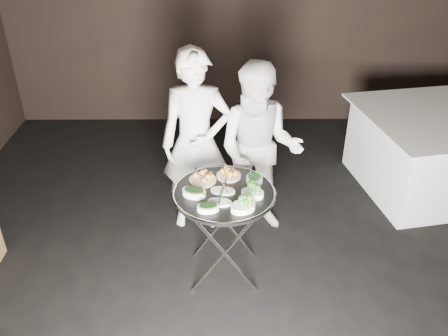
{
  "coord_description": "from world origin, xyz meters",
  "views": [
    {
      "loc": [
        -0.24,
        -2.6,
        2.83
      ],
      "look_at": [
        -0.22,
        0.55,
        0.95
      ],
      "focal_mm": 38.0,
      "sensor_mm": 36.0,
      "label": 1
    }
  ],
  "objects_px": {
    "waiter_left": "(196,143)",
    "serving_tray": "(224,193)",
    "dining_table": "(431,152)",
    "tray_stand": "(224,231)",
    "waiter_right": "(259,150)"
  },
  "relations": [
    {
      "from": "tray_stand",
      "to": "dining_table",
      "type": "height_order",
      "value": "dining_table"
    },
    {
      "from": "waiter_left",
      "to": "waiter_right",
      "type": "height_order",
      "value": "waiter_left"
    },
    {
      "from": "waiter_left",
      "to": "dining_table",
      "type": "xyz_separation_m",
      "value": [
        2.43,
        0.6,
        -0.43
      ]
    },
    {
      "from": "serving_tray",
      "to": "waiter_left",
      "type": "relative_size",
      "value": 0.46
    },
    {
      "from": "waiter_left",
      "to": "serving_tray",
      "type": "bearing_deg",
      "value": -73.47
    },
    {
      "from": "waiter_right",
      "to": "serving_tray",
      "type": "bearing_deg",
      "value": -102.77
    },
    {
      "from": "waiter_left",
      "to": "dining_table",
      "type": "height_order",
      "value": "waiter_left"
    },
    {
      "from": "tray_stand",
      "to": "serving_tray",
      "type": "xyz_separation_m",
      "value": [
        0.0,
        0.0,
        0.36
      ]
    },
    {
      "from": "tray_stand",
      "to": "serving_tray",
      "type": "distance_m",
      "value": 0.36
    },
    {
      "from": "serving_tray",
      "to": "dining_table",
      "type": "xyz_separation_m",
      "value": [
        2.19,
        1.34,
        -0.39
      ]
    },
    {
      "from": "waiter_right",
      "to": "dining_table",
      "type": "relative_size",
      "value": 1.09
    },
    {
      "from": "serving_tray",
      "to": "waiter_right",
      "type": "bearing_deg",
      "value": 65.67
    },
    {
      "from": "tray_stand",
      "to": "waiter_left",
      "type": "xyz_separation_m",
      "value": [
        -0.24,
        0.74,
        0.41
      ]
    },
    {
      "from": "dining_table",
      "to": "waiter_right",
      "type": "bearing_deg",
      "value": -161.16
    },
    {
      "from": "tray_stand",
      "to": "waiter_left",
      "type": "bearing_deg",
      "value": 108.13
    }
  ]
}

